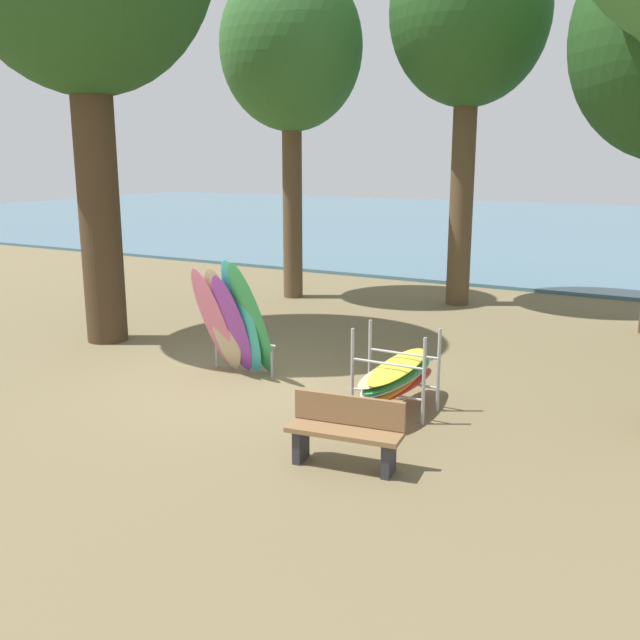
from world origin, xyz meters
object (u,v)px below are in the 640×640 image
(tree_mid_behind, at_px, (291,51))
(tree_far_left_back, at_px, (470,17))
(leaning_board_pile, at_px, (233,321))
(park_bench, at_px, (346,430))
(board_storage_rack, at_px, (397,375))

(tree_mid_behind, relative_size, tree_far_left_back, 0.92)
(tree_mid_behind, distance_m, tree_far_left_back, 4.31)
(leaning_board_pile, bearing_deg, tree_far_left_back, 79.76)
(tree_far_left_back, relative_size, park_bench, 6.27)
(tree_far_left_back, distance_m, board_storage_rack, 10.21)
(board_storage_rack, xyz_separation_m, park_bench, (0.20, -2.03, -0.10))
(leaning_board_pile, xyz_separation_m, park_bench, (3.26, -2.27, -0.51))
(tree_mid_behind, bearing_deg, board_storage_rack, -49.26)
(tree_mid_behind, bearing_deg, park_bench, -55.66)
(leaning_board_pile, xyz_separation_m, board_storage_rack, (3.07, -0.24, -0.42))
(tree_mid_behind, relative_size, leaning_board_pile, 4.00)
(board_storage_rack, relative_size, park_bench, 1.48)
(tree_far_left_back, height_order, board_storage_rack, tree_far_left_back)
(tree_mid_behind, xyz_separation_m, leaning_board_pile, (2.70, -6.46, -5.19))
(leaning_board_pile, bearing_deg, park_bench, -34.85)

